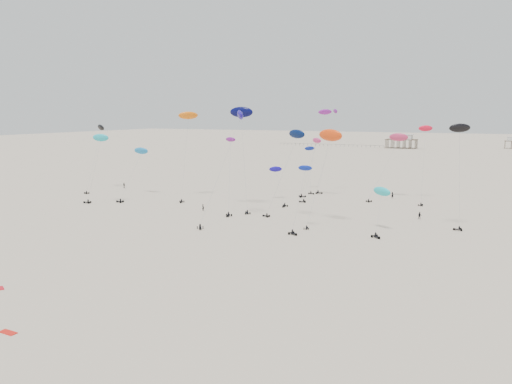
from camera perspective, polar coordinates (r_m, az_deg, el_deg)
The scene contains 29 objects.
ground_plane at distance 217.64m, azimuth 12.63°, elevation 2.35°, with size 900.00×900.00×0.00m, color beige.
pavilion_main at distance 366.16m, azimuth 16.29°, elevation 5.48°, with size 21.00×13.00×9.80m.
pavilion_small at distance 392.00m, azimuth 27.17°, elevation 4.96°, with size 9.00×7.00×8.00m.
pier_fence at distance 377.90m, azimuth 8.43°, elevation 5.32°, with size 80.20×0.20×1.50m.
rig_0 at distance 137.61m, azimuth 2.62°, elevation 1.14°, with size 9.62×12.90×14.39m.
rig_1 at distance 146.16m, azimuth 18.71°, elevation 5.04°, with size 4.15×13.56×22.03m.
rig_2 at distance 145.47m, azimuth 6.49°, elevation 3.82°, with size 3.94×16.17×20.25m.
rig_3 at distance 124.44m, azimuth -3.07°, elevation 1.46°, with size 9.11×15.95×22.46m.
rig_4 at distance 113.62m, azimuth -2.70°, elevation 6.37°, with size 5.34×18.83×26.94m.
rig_5 at distance 144.64m, azimuth 7.04°, elevation 5.97°, with size 9.22×5.27×25.72m.
rig_6 at distance 144.88m, azimuth -7.85°, elevation 7.50°, with size 7.03×13.17×25.45m.
rig_7 at distance 154.49m, azimuth 8.11°, elevation 4.54°, with size 5.27×8.80×25.77m.
rig_8 at distance 128.08m, azimuth -1.63°, elevation 8.05°, with size 9.80×10.35×26.36m.
rig_9 at distance 115.25m, azimuth 4.11°, elevation 5.13°, with size 10.42×4.13×20.86m.
rig_10 at distance 140.92m, azimuth -17.68°, elevation 4.23°, with size 7.84×3.98×19.01m.
rig_11 at distance 103.11m, azimuth 4.91°, elevation -1.17°, with size 3.16×8.87×13.86m.
rig_12 at distance 167.66m, azimuth -17.53°, elevation 6.02°, with size 6.44×13.65×21.96m.
rig_13 at distance 112.45m, azimuth 22.23°, elevation 4.59°, with size 4.85×4.75×22.45m.
rig_14 at distance 105.77m, azimuth 14.05°, elevation -1.09°, with size 4.82×10.70×10.29m.
rig_15 at distance 109.81m, azimuth 8.35°, elevation 5.82°, with size 6.63×10.53×21.37m.
rig_16 at distance 148.04m, azimuth 15.65°, elevation 5.33°, with size 9.20×12.49×20.20m.
rig_17 at distance 151.78m, azimuth -13.47°, elevation 3.49°, with size 7.39×16.67×19.15m.
rig_18 at distance 158.37m, azimuth 6.21°, elevation 3.23°, with size 7.16×12.86×16.26m.
spectator_0 at distance 126.41m, azimuth -6.06°, elevation -2.16°, with size 0.73×0.51×2.02m, color black.
spectator_1 at distance 121.98m, azimuth 18.19°, elevation -2.97°, with size 0.98×0.57×2.01m, color black.
spectator_2 at distance 169.69m, azimuth -14.84°, elevation 0.44°, with size 1.24×0.67×2.10m, color black.
spectator_3 at distance 149.65m, azimuth 15.31°, elevation -0.69°, with size 0.80×0.55×2.21m, color black.
grounded_kite_a at distance 64.40m, azimuth -26.46°, elevation -14.20°, with size 2.20×0.90×0.08m, color red.
grounded_kite_b at distance 79.86m, azimuth -27.14°, elevation -9.78°, with size 1.80×0.70×0.07m, color red.
Camera 1 is at (46.54, -11.21, 24.34)m, focal length 35.00 mm.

